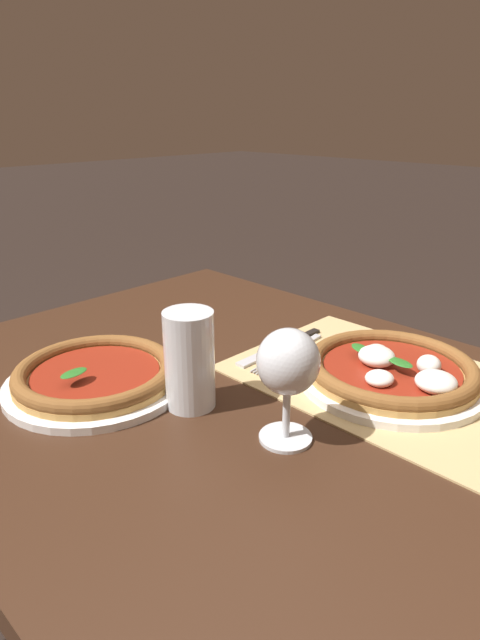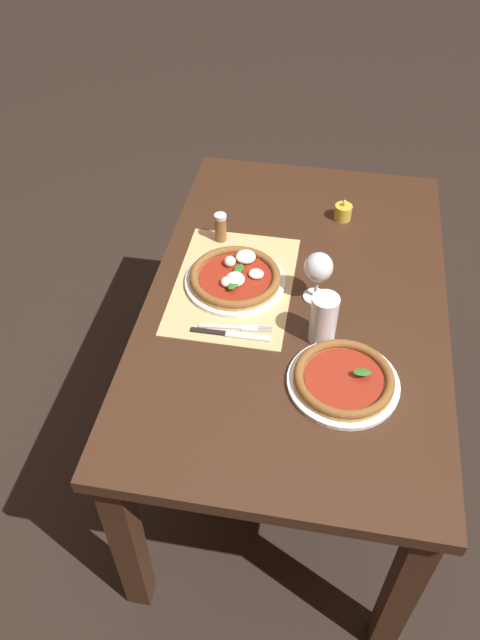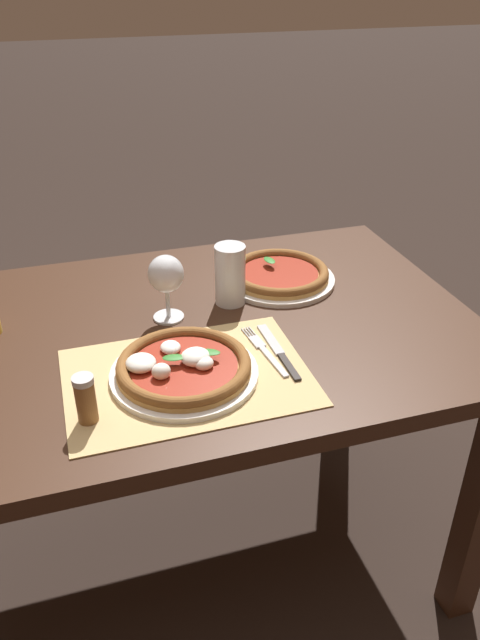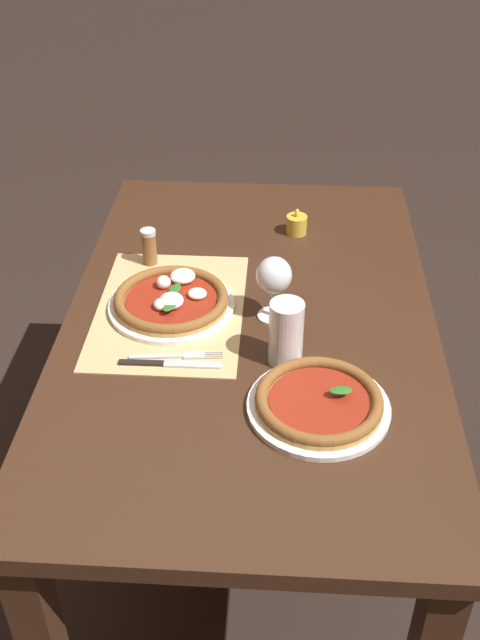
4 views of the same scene
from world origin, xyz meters
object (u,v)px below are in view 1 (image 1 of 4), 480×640
at_px(pizza_near, 392,371).
at_px(wine_glass, 287,366).
at_px(pint_glass, 190,362).
at_px(pizza_far, 96,375).
at_px(knife, 281,347).
at_px(fork, 289,353).

xyz_separation_m(pizza_near, wine_glass, (0.02, 0.23, 0.08)).
height_order(wine_glass, pint_glass, wine_glass).
height_order(pizza_far, knife, pizza_far).
xyz_separation_m(pizza_far, pint_glass, (-0.15, -0.07, 0.05)).
distance_m(pint_glass, knife, 0.25).
xyz_separation_m(pint_glass, fork, (0.01, -0.23, -0.06)).
bearing_deg(pizza_far, knife, -110.44).
xyz_separation_m(pizza_near, fork, (0.18, 0.03, -0.02)).
bearing_deg(pizza_near, knife, 6.49).
height_order(pizza_near, knife, pizza_near).
height_order(pizza_far, fork, pizza_far).
height_order(pizza_near, pizza_far, pizza_near).
height_order(pint_glass, knife, pint_glass).
relative_size(pizza_near, wine_glass, 1.88).
bearing_deg(fork, pizza_near, -169.10).
bearing_deg(fork, pint_glass, 91.59).
bearing_deg(pizza_far, pizza_near, -134.24).
height_order(wine_glass, fork, wine_glass).
xyz_separation_m(pizza_far, fork, (-0.14, -0.30, -0.01)).
distance_m(pizza_far, pint_glass, 0.17).
bearing_deg(fork, pizza_far, 64.39).
bearing_deg(wine_glass, pizza_far, 17.75).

